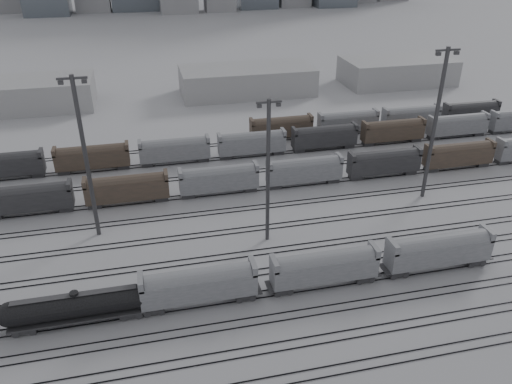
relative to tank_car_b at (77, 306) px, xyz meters
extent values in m
plane|color=silver|center=(32.41, -1.00, -2.71)|extent=(900.00, 900.00, 0.00)
cube|color=black|center=(32.41, -15.72, -2.63)|extent=(220.00, 0.07, 0.16)
cube|color=black|center=(32.41, -14.28, -2.63)|extent=(220.00, 0.07, 0.16)
cube|color=black|center=(32.41, -10.72, -2.63)|extent=(220.00, 0.07, 0.16)
cube|color=black|center=(32.41, -9.28, -2.63)|extent=(220.00, 0.07, 0.16)
cube|color=black|center=(32.41, -5.72, -2.63)|extent=(220.00, 0.07, 0.16)
cube|color=black|center=(32.41, -4.28, -2.63)|extent=(220.00, 0.07, 0.16)
cube|color=black|center=(32.41, -0.72, -2.63)|extent=(220.00, 0.07, 0.16)
cube|color=black|center=(32.41, 0.72, -2.63)|extent=(220.00, 0.07, 0.16)
cube|color=black|center=(32.41, 4.28, -2.63)|extent=(220.00, 0.07, 0.16)
cube|color=black|center=(32.41, 5.72, -2.63)|extent=(220.00, 0.07, 0.16)
cube|color=black|center=(32.41, 9.28, -2.63)|extent=(220.00, 0.07, 0.16)
cube|color=black|center=(32.41, 10.72, -2.63)|extent=(220.00, 0.07, 0.16)
cube|color=black|center=(32.41, 16.28, -2.63)|extent=(220.00, 0.07, 0.16)
cube|color=black|center=(32.41, 17.72, -2.63)|extent=(220.00, 0.07, 0.16)
cube|color=black|center=(32.41, 23.28, -2.63)|extent=(220.00, 0.07, 0.16)
cube|color=black|center=(32.41, 24.72, -2.63)|extent=(220.00, 0.07, 0.16)
cube|color=black|center=(32.41, 30.28, -2.63)|extent=(220.00, 0.07, 0.16)
cube|color=black|center=(32.41, 31.72, -2.63)|extent=(220.00, 0.07, 0.16)
cube|color=black|center=(32.41, 38.28, -2.63)|extent=(220.00, 0.07, 0.16)
cube|color=black|center=(32.41, 39.72, -2.63)|extent=(220.00, 0.07, 0.16)
cube|color=black|center=(32.41, 46.28, -2.63)|extent=(220.00, 0.07, 0.16)
cube|color=black|center=(32.41, 47.72, -2.63)|extent=(220.00, 0.07, 0.16)
cube|color=black|center=(32.41, 54.28, -2.63)|extent=(220.00, 0.07, 0.16)
cube|color=black|center=(32.41, 55.72, -2.63)|extent=(220.00, 0.07, 0.16)
cube|color=#27272A|center=(-6.54, 0.00, -2.11)|extent=(2.83, 2.29, 0.76)
cube|color=#27272A|center=(6.54, 0.00, -2.11)|extent=(2.83, 2.29, 0.76)
cube|color=#27272A|center=(0.00, 0.00, -1.57)|extent=(16.89, 2.94, 0.27)
cylinder|color=black|center=(0.00, 0.00, 0.18)|extent=(15.80, 3.16, 3.16)
sphere|color=black|center=(-7.90, 0.00, 0.18)|extent=(3.16, 3.16, 3.16)
sphere|color=black|center=(7.90, 0.00, 0.18)|extent=(3.16, 3.16, 3.16)
cylinder|color=black|center=(0.00, 0.00, 1.92)|extent=(1.09, 1.09, 0.54)
cube|color=#27272A|center=(0.00, 0.00, 1.81)|extent=(15.26, 0.98, 0.07)
cube|color=#27272A|center=(9.48, 0.00, -2.15)|extent=(2.67, 2.16, 0.72)
cube|color=#27272A|center=(21.82, 0.00, -2.15)|extent=(2.67, 2.16, 0.72)
cube|color=gray|center=(15.65, 0.00, 0.27)|extent=(15.43, 3.09, 3.29)
cylinder|color=gray|center=(15.65, 0.00, 1.51)|extent=(13.99, 2.98, 2.98)
cube|color=gray|center=(8.24, 0.00, 2.33)|extent=(0.72, 3.09, 1.44)
cube|color=gray|center=(23.06, 0.00, 2.33)|extent=(0.72, 3.09, 1.44)
cone|color=#27272A|center=(15.65, 0.00, -1.73)|extent=(2.47, 2.47, 0.93)
cube|color=#27272A|center=(27.22, 0.00, -2.15)|extent=(2.64, 2.13, 0.71)
cube|color=#27272A|center=(39.41, 0.00, -2.15)|extent=(2.64, 2.13, 0.71)
cube|color=gray|center=(33.31, 0.00, 0.23)|extent=(15.24, 3.05, 3.25)
cylinder|color=gray|center=(33.31, 0.00, 1.45)|extent=(13.81, 2.95, 2.95)
cube|color=gray|center=(26.00, 0.00, 2.27)|extent=(0.71, 3.05, 1.42)
cube|color=gray|center=(40.62, 0.00, 2.27)|extent=(0.71, 3.05, 1.42)
cone|color=#27272A|center=(33.31, 0.00, -1.75)|extent=(2.44, 2.44, 0.91)
cube|color=#27272A|center=(44.68, 0.00, -2.13)|extent=(2.76, 2.23, 0.74)
cube|color=#27272A|center=(57.44, 0.00, -2.13)|extent=(2.76, 2.23, 0.74)
cube|color=gray|center=(51.06, 0.00, 0.37)|extent=(15.95, 3.19, 3.40)
cylinder|color=gray|center=(51.06, 0.00, 1.65)|extent=(14.46, 3.08, 3.08)
cube|color=gray|center=(43.40, 0.00, 2.50)|extent=(0.74, 3.19, 1.49)
cube|color=gray|center=(58.71, 0.00, 2.50)|extent=(0.74, 3.19, 1.49)
cone|color=#27272A|center=(51.06, 0.00, -1.70)|extent=(2.55, 2.55, 0.96)
cylinder|color=#3D3D40|center=(1.47, 21.29, 10.71)|extent=(0.69, 0.69, 26.85)
cube|color=#3D3D40|center=(1.47, 21.29, 23.60)|extent=(4.30, 0.32, 0.32)
cube|color=#3D3D40|center=(-0.14, 21.29, 23.06)|extent=(0.75, 0.54, 0.54)
cube|color=#3D3D40|center=(3.08, 21.29, 23.06)|extent=(0.75, 0.54, 0.54)
cylinder|color=#3D3D40|center=(28.49, 13.53, 9.16)|extent=(0.61, 0.61, 23.73)
cube|color=#3D3D40|center=(28.49, 13.53, 20.55)|extent=(3.80, 0.28, 0.28)
cube|color=#3D3D40|center=(27.06, 13.53, 20.07)|extent=(0.66, 0.47, 0.47)
cube|color=#3D3D40|center=(29.91, 13.53, 20.07)|extent=(0.66, 0.47, 0.47)
cylinder|color=#3D3D40|center=(60.92, 21.19, 11.28)|extent=(0.72, 0.72, 27.98)
cube|color=#3D3D40|center=(60.92, 21.19, 24.71)|extent=(4.48, 0.34, 0.34)
cube|color=#3D3D40|center=(59.24, 21.19, 24.15)|extent=(0.78, 0.56, 0.56)
cube|color=#3D3D40|center=(62.60, 21.19, 24.15)|extent=(0.78, 0.56, 0.56)
cube|color=#27272A|center=(-10.59, 31.00, 0.09)|extent=(15.00, 3.00, 5.60)
cube|color=brown|center=(6.41, 31.00, 0.09)|extent=(15.00, 3.00, 5.60)
cube|color=gray|center=(23.41, 31.00, 0.09)|extent=(15.00, 3.00, 5.60)
cube|color=gray|center=(40.41, 31.00, 0.09)|extent=(15.00, 3.00, 5.60)
cube|color=#27272A|center=(57.41, 31.00, 0.09)|extent=(15.00, 3.00, 5.60)
cube|color=brown|center=(74.41, 31.00, 0.09)|extent=(15.00, 3.00, 5.60)
cube|color=#27272A|center=(-17.59, 47.00, 0.09)|extent=(15.00, 3.00, 5.60)
cube|color=brown|center=(-0.59, 47.00, 0.09)|extent=(15.00, 3.00, 5.60)
cube|color=gray|center=(16.41, 47.00, 0.09)|extent=(15.00, 3.00, 5.60)
cube|color=gray|center=(33.41, 47.00, 0.09)|extent=(15.00, 3.00, 5.60)
cube|color=#27272A|center=(50.41, 47.00, 0.09)|extent=(15.00, 3.00, 5.60)
cube|color=brown|center=(67.41, 47.00, 0.09)|extent=(15.00, 3.00, 5.60)
cube|color=gray|center=(84.41, 47.00, 0.09)|extent=(15.00, 3.00, 5.60)
cube|color=brown|center=(42.41, 55.00, 0.09)|extent=(15.00, 3.00, 5.60)
cube|color=gray|center=(59.41, 55.00, 0.09)|extent=(15.00, 3.00, 5.60)
cube|color=gray|center=(76.41, 55.00, 0.09)|extent=(15.00, 3.00, 5.60)
cube|color=#27272A|center=(93.41, 55.00, 0.09)|extent=(15.00, 3.00, 5.60)
cube|color=#ABABAD|center=(-27.59, 94.00, 1.29)|extent=(50.00, 18.00, 8.00)
cube|color=#ABABAD|center=(42.41, 94.00, 1.29)|extent=(40.00, 18.00, 8.00)
cube|color=#ABABAD|center=(92.41, 94.00, 1.29)|extent=(35.00, 18.00, 8.00)
camera|label=1|loc=(11.15, -53.06, 42.56)|focal=35.00mm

